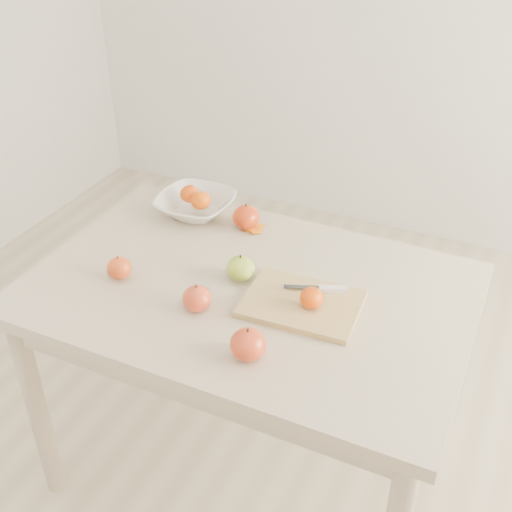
% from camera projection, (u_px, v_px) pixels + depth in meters
% --- Properties ---
extents(ground, '(3.50, 3.50, 0.00)m').
position_uv_depth(ground, '(250.00, 464.00, 2.18)').
color(ground, '#C6B293').
rests_on(ground, ground).
extents(table, '(1.20, 0.80, 0.75)m').
position_uv_depth(table, '(249.00, 314.00, 1.82)').
color(table, beige).
rests_on(table, ground).
extents(cutting_board, '(0.31, 0.24, 0.02)m').
position_uv_depth(cutting_board, '(302.00, 304.00, 1.68)').
color(cutting_board, tan).
rests_on(cutting_board, table).
extents(board_tangerine, '(0.06, 0.06, 0.05)m').
position_uv_depth(board_tangerine, '(312.00, 298.00, 1.65)').
color(board_tangerine, '#CE5007').
rests_on(board_tangerine, cutting_board).
extents(fruit_bowl, '(0.25, 0.25, 0.06)m').
position_uv_depth(fruit_bowl, '(195.00, 205.00, 2.09)').
color(fruit_bowl, white).
rests_on(fruit_bowl, table).
extents(bowl_tangerine_near, '(0.06, 0.06, 0.06)m').
position_uv_depth(bowl_tangerine_near, '(190.00, 194.00, 2.09)').
color(bowl_tangerine_near, '#E34808').
rests_on(bowl_tangerine_near, fruit_bowl).
extents(bowl_tangerine_far, '(0.07, 0.07, 0.06)m').
position_uv_depth(bowl_tangerine_far, '(201.00, 200.00, 2.05)').
color(bowl_tangerine_far, '#E64F08').
rests_on(bowl_tangerine_far, fruit_bowl).
extents(orange_peel_a, '(0.06, 0.05, 0.01)m').
position_uv_depth(orange_peel_a, '(254.00, 229.00, 2.02)').
color(orange_peel_a, '#C96D0E').
rests_on(orange_peel_a, table).
extents(orange_peel_b, '(0.05, 0.05, 0.01)m').
position_uv_depth(orange_peel_b, '(253.00, 231.00, 2.01)').
color(orange_peel_b, orange).
rests_on(orange_peel_b, table).
extents(paring_knife, '(0.17, 0.07, 0.01)m').
position_uv_depth(paring_knife, '(328.00, 289.00, 1.71)').
color(paring_knife, white).
rests_on(paring_knife, cutting_board).
extents(apple_green, '(0.08, 0.08, 0.07)m').
position_uv_depth(apple_green, '(241.00, 268.00, 1.77)').
color(apple_green, '#5D9A16').
rests_on(apple_green, table).
extents(apple_red_c, '(0.08, 0.08, 0.07)m').
position_uv_depth(apple_red_c, '(197.00, 298.00, 1.66)').
color(apple_red_c, '#A81110').
rests_on(apple_red_c, table).
extents(apple_red_b, '(0.07, 0.07, 0.06)m').
position_uv_depth(apple_red_b, '(119.00, 268.00, 1.78)').
color(apple_red_b, '#980C04').
rests_on(apple_red_b, table).
extents(apple_red_a, '(0.09, 0.09, 0.08)m').
position_uv_depth(apple_red_a, '(246.00, 217.00, 2.00)').
color(apple_red_a, '#941403').
rests_on(apple_red_a, table).
extents(apple_red_e, '(0.09, 0.09, 0.08)m').
position_uv_depth(apple_red_e, '(248.00, 344.00, 1.50)').
color(apple_red_e, '#A5070C').
rests_on(apple_red_e, table).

